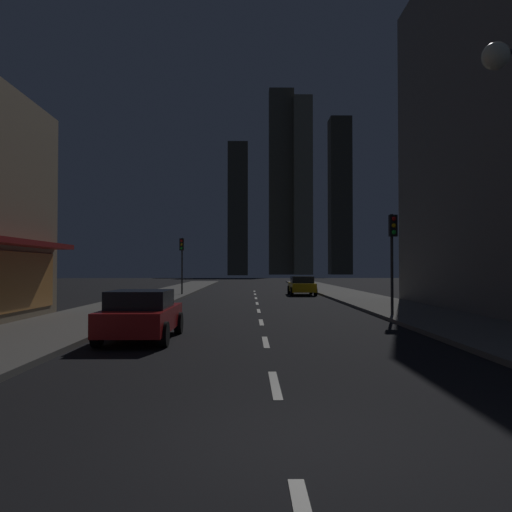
{
  "coord_description": "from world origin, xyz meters",
  "views": [
    {
      "loc": [
        -0.46,
        -5.95,
        2.1
      ],
      "look_at": [
        0.0,
        28.83,
        2.92
      ],
      "focal_mm": 35.67,
      "sensor_mm": 36.0,
      "label": 1
    }
  ],
  "objects_px": {
    "car_parked_near": "(141,315)",
    "car_parked_far": "(302,286)",
    "traffic_light_near_right": "(393,242)",
    "traffic_light_far_left": "(182,253)",
    "fire_hydrant_far_left": "(160,295)"
  },
  "relations": [
    {
      "from": "car_parked_far",
      "to": "traffic_light_far_left",
      "type": "xyz_separation_m",
      "value": [
        -9.1,
        -1.24,
        2.45
      ]
    },
    {
      "from": "car_parked_far",
      "to": "traffic_light_far_left",
      "type": "height_order",
      "value": "traffic_light_far_left"
    },
    {
      "from": "car_parked_near",
      "to": "fire_hydrant_far_left",
      "type": "distance_m",
      "value": 16.48
    },
    {
      "from": "traffic_light_near_right",
      "to": "traffic_light_far_left",
      "type": "bearing_deg",
      "value": 122.96
    },
    {
      "from": "car_parked_far",
      "to": "car_parked_near",
      "type": "bearing_deg",
      "value": -106.48
    },
    {
      "from": "car_parked_near",
      "to": "car_parked_far",
      "type": "height_order",
      "value": "same"
    },
    {
      "from": "car_parked_far",
      "to": "traffic_light_far_left",
      "type": "relative_size",
      "value": 1.01
    },
    {
      "from": "fire_hydrant_far_left",
      "to": "traffic_light_far_left",
      "type": "distance_m",
      "value": 7.32
    },
    {
      "from": "traffic_light_near_right",
      "to": "car_parked_far",
      "type": "bearing_deg",
      "value": 95.96
    },
    {
      "from": "car_parked_near",
      "to": "fire_hydrant_far_left",
      "type": "bearing_deg",
      "value": 98.02
    },
    {
      "from": "traffic_light_near_right",
      "to": "traffic_light_far_left",
      "type": "relative_size",
      "value": 1.0
    },
    {
      "from": "car_parked_far",
      "to": "traffic_light_near_right",
      "type": "relative_size",
      "value": 1.01
    },
    {
      "from": "fire_hydrant_far_left",
      "to": "traffic_light_far_left",
      "type": "xyz_separation_m",
      "value": [
        0.4,
        6.78,
        2.74
      ]
    },
    {
      "from": "fire_hydrant_far_left",
      "to": "car_parked_far",
      "type": "bearing_deg",
      "value": 40.19
    },
    {
      "from": "car_parked_near",
      "to": "traffic_light_near_right",
      "type": "bearing_deg",
      "value": 34.01
    }
  ]
}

